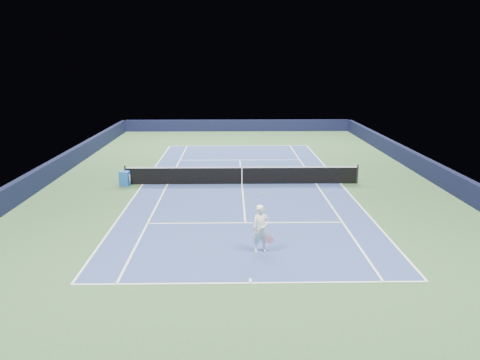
{
  "coord_description": "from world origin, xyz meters",
  "views": [
    {
      "loc": [
        -0.57,
        -25.01,
        6.66
      ],
      "look_at": [
        -0.16,
        -3.0,
        1.0
      ],
      "focal_mm": 35.0,
      "sensor_mm": 36.0,
      "label": 1
    }
  ],
  "objects": [
    {
      "name": "ground",
      "position": [
        0.0,
        0.0,
        0.0
      ],
      "size": [
        40.0,
        40.0,
        0.0
      ],
      "primitive_type": "plane",
      "color": "#2E512C",
      "rests_on": "ground"
    },
    {
      "name": "wall_far",
      "position": [
        0.0,
        19.82,
        0.55
      ],
      "size": [
        22.0,
        0.35,
        1.1
      ],
      "primitive_type": "cube",
      "color": "black",
      "rests_on": "ground"
    },
    {
      "name": "wall_right",
      "position": [
        10.82,
        0.0,
        0.55
      ],
      "size": [
        0.35,
        40.0,
        1.1
      ],
      "primitive_type": "cube",
      "color": "black",
      "rests_on": "ground"
    },
    {
      "name": "wall_left",
      "position": [
        -10.82,
        0.0,
        0.55
      ],
      "size": [
        0.35,
        40.0,
        1.1
      ],
      "primitive_type": "cube",
      "color": "black",
      "rests_on": "ground"
    },
    {
      "name": "court_surface",
      "position": [
        0.0,
        0.0,
        0.0
      ],
      "size": [
        10.97,
        23.77,
        0.01
      ],
      "primitive_type": "cube",
      "color": "navy",
      "rests_on": "ground"
    },
    {
      "name": "baseline_far",
      "position": [
        0.0,
        11.88,
        0.01
      ],
      "size": [
        10.97,
        0.08,
        0.0
      ],
      "primitive_type": "cube",
      "color": "white",
      "rests_on": "ground"
    },
    {
      "name": "baseline_near",
      "position": [
        0.0,
        -11.88,
        0.01
      ],
      "size": [
        10.97,
        0.08,
        0.0
      ],
      "primitive_type": "cube",
      "color": "white",
      "rests_on": "ground"
    },
    {
      "name": "sideline_doubles_right",
      "position": [
        5.49,
        0.0,
        0.01
      ],
      "size": [
        0.08,
        23.77,
        0.0
      ],
      "primitive_type": "cube",
      "color": "white",
      "rests_on": "ground"
    },
    {
      "name": "sideline_doubles_left",
      "position": [
        -5.49,
        0.0,
        0.01
      ],
      "size": [
        0.08,
        23.77,
        0.0
      ],
      "primitive_type": "cube",
      "color": "white",
      "rests_on": "ground"
    },
    {
      "name": "sideline_singles_right",
      "position": [
        4.12,
        0.0,
        0.01
      ],
      "size": [
        0.08,
        23.77,
        0.0
      ],
      "primitive_type": "cube",
      "color": "white",
      "rests_on": "ground"
    },
    {
      "name": "sideline_singles_left",
      "position": [
        -4.12,
        0.0,
        0.01
      ],
      "size": [
        0.08,
        23.77,
        0.0
      ],
      "primitive_type": "cube",
      "color": "white",
      "rests_on": "ground"
    },
    {
      "name": "service_line_far",
      "position": [
        0.0,
        6.4,
        0.01
      ],
      "size": [
        8.23,
        0.08,
        0.0
      ],
      "primitive_type": "cube",
      "color": "white",
      "rests_on": "ground"
    },
    {
      "name": "service_line_near",
      "position": [
        0.0,
        -6.4,
        0.01
      ],
      "size": [
        8.23,
        0.08,
        0.0
      ],
      "primitive_type": "cube",
      "color": "white",
      "rests_on": "ground"
    },
    {
      "name": "center_service_line",
      "position": [
        0.0,
        0.0,
        0.01
      ],
      "size": [
        0.08,
        12.8,
        0.0
      ],
      "primitive_type": "cube",
      "color": "white",
      "rests_on": "ground"
    },
    {
      "name": "center_mark_far",
      "position": [
        0.0,
        11.73,
        0.01
      ],
      "size": [
        0.08,
        0.3,
        0.0
      ],
      "primitive_type": "cube",
      "color": "white",
      "rests_on": "ground"
    },
    {
      "name": "center_mark_near",
      "position": [
        0.0,
        -11.73,
        0.01
      ],
      "size": [
        0.08,
        0.3,
        0.0
      ],
      "primitive_type": "cube",
      "color": "white",
      "rests_on": "ground"
    },
    {
      "name": "tennis_net",
      "position": [
        0.0,
        0.0,
        0.5
      ],
      "size": [
        12.9,
        0.1,
        1.07
      ],
      "color": "black",
      "rests_on": "ground"
    },
    {
      "name": "sponsor_cube",
      "position": [
        -6.4,
        -0.26,
        0.41
      ],
      "size": [
        0.6,
        0.51,
        0.81
      ],
      "color": "#1E56B4",
      "rests_on": "ground"
    },
    {
      "name": "tennis_player",
      "position": [
        0.46,
        -9.43,
        0.87
      ],
      "size": [
        0.83,
        1.31,
        1.92
      ],
      "color": "white",
      "rests_on": "ground"
    }
  ]
}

